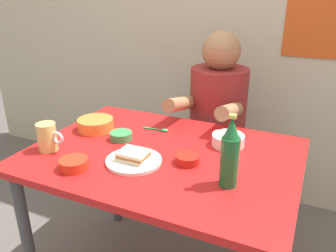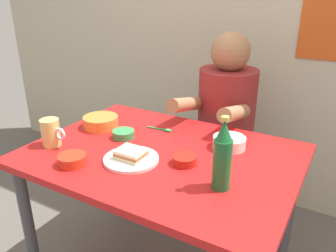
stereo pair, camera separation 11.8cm
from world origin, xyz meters
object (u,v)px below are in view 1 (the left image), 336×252
object	(u,v)px
stool	(214,168)
rice_bowl_white	(228,140)
sandwich	(134,155)
beer_mug	(48,137)
beer_bottle	(230,154)
plate_orange	(134,161)
person_seated	(218,105)
dining_table	(163,172)

from	to	relation	value
stool	rice_bowl_white	world-z (taller)	rice_bowl_white
sandwich	beer_mug	world-z (taller)	beer_mug
beer_bottle	stool	bearing A→B (deg)	109.24
plate_orange	beer_mug	xyz separation A→B (m)	(-0.38, -0.05, 0.05)
rice_bowl_white	plate_orange	bearing A→B (deg)	-134.01
stool	person_seated	distance (m)	0.42
dining_table	stool	size ratio (longest dim) A/B	2.44
stool	plate_orange	distance (m)	0.86
plate_orange	beer_bottle	xyz separation A→B (m)	(0.38, -0.00, 0.11)
plate_orange	sandwich	size ratio (longest dim) A/B	2.00
stool	plate_orange	world-z (taller)	plate_orange
stool	rice_bowl_white	size ratio (longest dim) A/B	3.21
plate_orange	sandwich	bearing A→B (deg)	0.00
dining_table	beer_bottle	distance (m)	0.40
person_seated	rice_bowl_white	distance (m)	0.48
dining_table	rice_bowl_white	world-z (taller)	rice_bowl_white
beer_mug	rice_bowl_white	bearing A→B (deg)	28.06
person_seated	rice_bowl_white	world-z (taller)	person_seated
sandwich	beer_mug	size ratio (longest dim) A/B	0.87
dining_table	person_seated	distance (m)	0.63
stool	beer_mug	bearing A→B (deg)	-121.28
dining_table	beer_mug	bearing A→B (deg)	-157.88
beer_bottle	dining_table	bearing A→B (deg)	157.21
beer_mug	beer_bottle	distance (m)	0.76
stool	beer_mug	world-z (taller)	beer_mug
plate_orange	beer_bottle	distance (m)	0.40
person_seated	beer_mug	world-z (taller)	person_seated
sandwich	beer_bottle	size ratio (longest dim) A/B	0.42
plate_orange	rice_bowl_white	bearing A→B (deg)	45.99
dining_table	sandwich	xyz separation A→B (m)	(-0.07, -0.13, 0.13)
person_seated	dining_table	bearing A→B (deg)	-94.30
dining_table	beer_bottle	size ratio (longest dim) A/B	4.20
stool	beer_bottle	distance (m)	0.95
beer_bottle	rice_bowl_white	distance (m)	0.33
person_seated	sandwich	world-z (taller)	person_seated
dining_table	beer_mug	world-z (taller)	beer_mug
dining_table	beer_bottle	xyz separation A→B (m)	(0.31, -0.13, 0.21)
stool	sandwich	world-z (taller)	sandwich
stool	plate_orange	bearing A→B (deg)	-98.52
stool	beer_bottle	world-z (taller)	beer_bottle
beer_mug	person_seated	bearing A→B (deg)	58.36
plate_orange	sandwich	xyz separation A→B (m)	(0.00, 0.00, 0.02)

